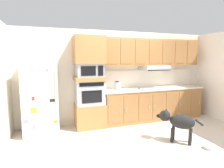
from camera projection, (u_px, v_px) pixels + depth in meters
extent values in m
plane|color=beige|center=(135.00, 132.00, 4.47)|extent=(9.60, 9.60, 0.00)
cube|color=silver|center=(118.00, 76.00, 5.34)|extent=(6.20, 0.12, 2.50)
cube|color=silver|center=(40.00, 97.00, 4.32)|extent=(0.76, 0.70, 1.76)
cylinder|color=silver|center=(56.00, 94.00, 4.07)|extent=(0.02, 0.02, 1.10)
cube|color=pink|center=(34.00, 127.00, 4.03)|extent=(0.06, 0.01, 0.10)
cube|color=pink|center=(47.00, 70.00, 3.96)|extent=(0.05, 0.01, 0.06)
cube|color=gold|center=(34.00, 110.00, 3.98)|extent=(0.12, 0.01, 0.12)
cube|color=orange|center=(56.00, 122.00, 4.16)|extent=(0.09, 0.01, 0.06)
cube|color=red|center=(33.00, 99.00, 3.95)|extent=(0.06, 0.01, 0.08)
cube|color=pink|center=(26.00, 122.00, 3.96)|extent=(0.11, 0.01, 0.09)
cube|color=black|center=(52.00, 100.00, 4.08)|extent=(0.11, 0.01, 0.07)
cube|color=#A8703D|center=(90.00, 115.00, 4.84)|extent=(0.74, 0.62, 0.60)
cube|color=#A8AAAF|center=(89.00, 92.00, 4.76)|extent=(0.70, 0.58, 0.60)
cube|color=black|center=(92.00, 97.00, 4.49)|extent=(0.49, 0.01, 0.30)
cube|color=black|center=(92.00, 84.00, 4.45)|extent=(0.59, 0.01, 0.09)
cylinder|color=#A8AAAF|center=(92.00, 89.00, 4.44)|extent=(0.56, 0.02, 0.02)
cube|color=#A8703D|center=(89.00, 79.00, 4.71)|extent=(0.74, 0.62, 0.10)
cube|color=#A8AAAF|center=(89.00, 70.00, 4.68)|extent=(0.64, 0.53, 0.32)
cube|color=black|center=(89.00, 71.00, 4.40)|extent=(0.35, 0.01, 0.22)
cube|color=black|center=(101.00, 71.00, 4.50)|extent=(0.13, 0.01, 0.24)
cube|color=#A8703D|center=(89.00, 50.00, 4.62)|extent=(0.74, 0.62, 0.68)
cube|color=#A8703D|center=(153.00, 104.00, 5.41)|extent=(2.96, 0.60, 0.88)
cube|color=#9A6738|center=(115.00, 110.00, 4.72)|extent=(0.36, 0.01, 0.70)
cylinder|color=#BCBCC1|center=(120.00, 110.00, 4.74)|extent=(0.01, 0.01, 0.12)
cube|color=#9A6738|center=(130.00, 109.00, 4.85)|extent=(0.36, 0.01, 0.70)
cylinder|color=#BCBCC1|center=(126.00, 109.00, 4.80)|extent=(0.01, 0.01, 0.12)
cube|color=#9A6738|center=(145.00, 107.00, 4.99)|extent=(0.36, 0.01, 0.70)
cylinder|color=#BCBCC1|center=(149.00, 107.00, 5.01)|extent=(0.01, 0.01, 0.12)
cube|color=#9A6738|center=(159.00, 106.00, 5.12)|extent=(0.36, 0.01, 0.70)
cylinder|color=#BCBCC1|center=(155.00, 107.00, 5.07)|extent=(0.01, 0.01, 0.12)
cube|color=#9A6738|center=(172.00, 105.00, 5.26)|extent=(0.36, 0.01, 0.70)
cylinder|color=#BCBCC1|center=(176.00, 105.00, 5.28)|extent=(0.01, 0.01, 0.12)
cube|color=#9A6738|center=(184.00, 104.00, 5.39)|extent=(0.36, 0.01, 0.70)
cylinder|color=#BCBCC1|center=(181.00, 104.00, 5.34)|extent=(0.01, 0.01, 0.12)
cube|color=#9A6738|center=(196.00, 103.00, 5.53)|extent=(0.36, 0.01, 0.70)
cylinder|color=#BCBCC1|center=(200.00, 103.00, 5.55)|extent=(0.01, 0.01, 0.12)
cube|color=silver|center=(153.00, 89.00, 5.35)|extent=(3.00, 0.64, 0.04)
cube|color=white|center=(148.00, 78.00, 5.58)|extent=(3.00, 0.02, 0.50)
cube|color=#A8703D|center=(152.00, 52.00, 5.33)|extent=(2.96, 0.34, 0.74)
cube|color=#A8AAAF|center=(155.00, 68.00, 5.35)|extent=(0.76, 0.48, 0.14)
cube|color=black|center=(159.00, 70.00, 5.15)|extent=(0.72, 0.04, 0.02)
cube|color=#9A6738|center=(112.00, 51.00, 4.76)|extent=(0.36, 0.01, 0.63)
cube|color=#9A6738|center=(127.00, 52.00, 4.90)|extent=(0.36, 0.01, 0.63)
cube|color=#9A6738|center=(141.00, 52.00, 5.03)|extent=(0.36, 0.01, 0.63)
cube|color=#9A6738|center=(155.00, 52.00, 5.17)|extent=(0.36, 0.01, 0.63)
cube|color=#9A6738|center=(168.00, 52.00, 5.30)|extent=(0.36, 0.01, 0.63)
cube|color=#9A6738|center=(180.00, 52.00, 5.44)|extent=(0.36, 0.01, 0.63)
cube|color=#9A6738|center=(192.00, 53.00, 5.57)|extent=(0.36, 0.01, 0.63)
cylinder|color=black|center=(139.00, 88.00, 5.17)|extent=(0.07, 0.10, 0.03)
cylinder|color=silver|center=(143.00, 89.00, 5.15)|extent=(0.07, 0.11, 0.01)
cylinder|color=#A8AAAF|center=(117.00, 86.00, 4.93)|extent=(0.17, 0.17, 0.22)
cylinder|color=black|center=(117.00, 82.00, 4.91)|extent=(0.10, 0.10, 0.02)
ellipsoid|color=black|center=(182.00, 122.00, 3.90)|extent=(0.56, 0.56, 0.30)
sphere|color=black|center=(165.00, 116.00, 4.04)|extent=(0.24, 0.24, 0.24)
ellipsoid|color=black|center=(159.00, 116.00, 4.09)|extent=(0.16, 0.16, 0.08)
cone|color=black|center=(165.00, 112.00, 3.95)|extent=(0.07, 0.07, 0.07)
cone|color=black|center=(166.00, 110.00, 4.09)|extent=(0.07, 0.07, 0.07)
cylinder|color=black|center=(199.00, 123.00, 3.75)|extent=(0.15, 0.15, 0.14)
cylinder|color=black|center=(172.00, 135.00, 3.94)|extent=(0.07, 0.07, 0.30)
cylinder|color=black|center=(173.00, 132.00, 4.08)|extent=(0.07, 0.07, 0.30)
cylinder|color=black|center=(190.00, 138.00, 3.79)|extent=(0.07, 0.07, 0.30)
cylinder|color=black|center=(191.00, 135.00, 3.93)|extent=(0.07, 0.07, 0.30)
cylinder|color=#B2B7BC|center=(209.00, 147.00, 3.65)|extent=(0.20, 0.20, 0.06)
cylinder|color=brown|center=(209.00, 147.00, 3.65)|extent=(0.15, 0.15, 0.03)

